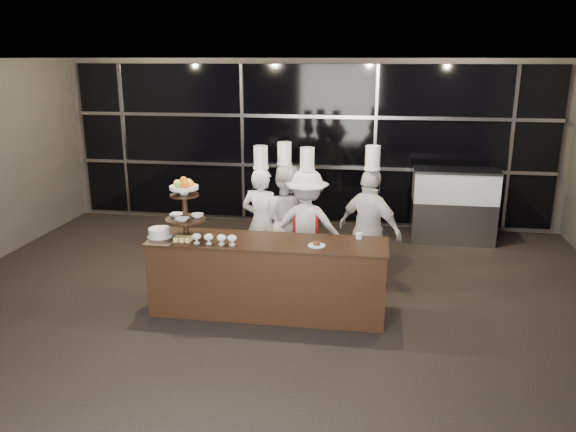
% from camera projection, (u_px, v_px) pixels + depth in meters
% --- Properties ---
extents(room, '(10.00, 10.00, 10.00)m').
position_uv_depth(room, '(247.00, 220.00, 5.43)').
color(room, black).
rests_on(room, ground).
extents(window_wall, '(8.60, 0.10, 2.80)m').
position_uv_depth(window_wall, '(308.00, 144.00, 10.12)').
color(window_wall, black).
rests_on(window_wall, ground).
extents(buffet_counter, '(2.84, 0.74, 0.92)m').
position_uv_depth(buffet_counter, '(268.00, 276.00, 6.77)').
color(buffet_counter, black).
rests_on(buffet_counter, ground).
extents(display_stand, '(0.48, 0.48, 0.74)m').
position_uv_depth(display_stand, '(185.00, 203.00, 6.68)').
color(display_stand, black).
rests_on(display_stand, buffet_counter).
extents(compotes, '(0.54, 0.11, 0.12)m').
position_uv_depth(compotes, '(215.00, 238.00, 6.50)').
color(compotes, silver).
rests_on(compotes, buffet_counter).
extents(layer_cake, '(0.30, 0.30, 0.11)m').
position_uv_depth(layer_cake, '(160.00, 233.00, 6.78)').
color(layer_cake, white).
rests_on(layer_cake, buffet_counter).
extents(pastry_squares, '(0.20, 0.13, 0.05)m').
position_uv_depth(pastry_squares, '(183.00, 239.00, 6.63)').
color(pastry_squares, '#E3C06F').
rests_on(pastry_squares, buffet_counter).
extents(small_plate, '(0.20, 0.20, 0.05)m').
position_uv_depth(small_plate, '(317.00, 245.00, 6.46)').
color(small_plate, white).
rests_on(small_plate, buffet_counter).
extents(chef_cup, '(0.08, 0.08, 0.07)m').
position_uv_depth(chef_cup, '(359.00, 236.00, 6.72)').
color(chef_cup, white).
rests_on(chef_cup, buffet_counter).
extents(display_case, '(1.38, 0.60, 1.24)m').
position_uv_depth(display_case, '(454.00, 202.00, 9.36)').
color(display_case, '#A5A5AA').
rests_on(display_case, ground).
extents(chef_a, '(0.64, 0.49, 1.87)m').
position_uv_depth(chef_a, '(262.00, 221.00, 7.79)').
color(chef_a, silver).
rests_on(chef_a, ground).
extents(chef_b, '(0.84, 0.68, 1.91)m').
position_uv_depth(chef_b, '(285.00, 219.00, 7.89)').
color(chef_b, silver).
rests_on(chef_b, ground).
extents(chef_c, '(1.02, 0.59, 1.87)m').
position_uv_depth(chef_c, '(307.00, 225.00, 7.67)').
color(chef_c, silver).
rests_on(chef_c, ground).
extents(chef_d, '(1.02, 0.88, 1.94)m').
position_uv_depth(chef_d, '(370.00, 229.00, 7.37)').
color(chef_d, silver).
rests_on(chef_d, ground).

